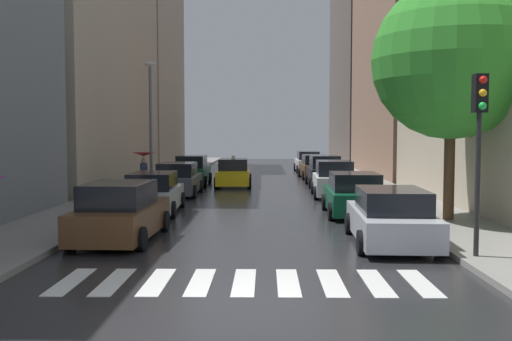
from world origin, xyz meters
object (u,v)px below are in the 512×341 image
(pedestrian_foreground, at_px, (144,162))
(parked_car_right_third, at_px, (334,180))
(street_tree_right, at_px, (452,60))
(lamp_post_left, at_px, (151,116))
(parked_car_left_fourth, at_px, (192,171))
(taxi_midroad, at_px, (234,173))
(parked_car_left_third, at_px, (178,180))
(parked_car_right_second, at_px, (354,195))
(traffic_light_right_corner, at_px, (479,124))
(parked_car_right_fifth, at_px, (315,167))
(parked_car_left_nearest, at_px, (121,213))
(parked_car_left_second, at_px, (153,194))
(parked_car_right_fourth, at_px, (324,172))
(parked_car_right_sixth, at_px, (308,162))
(parked_car_right_nearest, at_px, (391,218))

(pedestrian_foreground, bearing_deg, parked_car_right_third, -71.20)
(street_tree_right, relative_size, lamp_post_left, 1.21)
(parked_car_left_fourth, xyz_separation_m, taxi_midroad, (2.54, -0.91, -0.06))
(parked_car_left_third, bearing_deg, parked_car_right_second, -132.35)
(parked_car_right_third, relative_size, traffic_light_right_corner, 0.96)
(parked_car_right_fifth, height_order, street_tree_right, street_tree_right)
(parked_car_left_nearest, relative_size, parked_car_right_fifth, 1.13)
(parked_car_left_fourth, relative_size, traffic_light_right_corner, 1.04)
(parked_car_left_nearest, relative_size, lamp_post_left, 0.70)
(street_tree_right, bearing_deg, parked_car_left_third, 140.25)
(traffic_light_right_corner, bearing_deg, parked_car_left_third, 122.49)
(street_tree_right, bearing_deg, traffic_light_right_corner, -101.73)
(parked_car_right_second, height_order, traffic_light_right_corner, traffic_light_right_corner)
(parked_car_left_third, height_order, parked_car_right_third, parked_car_right_third)
(parked_car_left_second, height_order, parked_car_left_third, parked_car_left_third)
(parked_car_left_third, bearing_deg, street_tree_right, -130.05)
(parked_car_right_fourth, height_order, pedestrian_foreground, pedestrian_foreground)
(parked_car_left_nearest, xyz_separation_m, parked_car_right_fifth, (7.54, 22.88, -0.02))
(parked_car_right_third, bearing_deg, lamp_post_left, 79.26)
(parked_car_right_sixth, xyz_separation_m, pedestrian_foreground, (-9.35, -18.08, 0.88))
(parked_car_right_fifth, bearing_deg, parked_car_right_second, 177.48)
(taxi_midroad, xyz_separation_m, lamp_post_left, (-4.12, -3.48, 3.24))
(parked_car_left_second, bearing_deg, parked_car_right_third, -55.38)
(parked_car_left_second, height_order, traffic_light_right_corner, traffic_light_right_corner)
(parked_car_left_second, relative_size, parked_car_left_third, 1.04)
(taxi_midroad, bearing_deg, parked_car_left_fourth, 69.18)
(street_tree_right, xyz_separation_m, lamp_post_left, (-12.23, 10.18, -1.53))
(parked_car_right_fifth, xyz_separation_m, taxi_midroad, (-5.26, -5.96, -0.00))
(parked_car_right_third, xyz_separation_m, parked_car_right_fifth, (0.08, 11.50, -0.06))
(taxi_midroad, bearing_deg, parked_car_right_second, -157.34)
(parked_car_right_third, distance_m, parked_car_right_fourth, 5.62)
(parked_car_right_second, bearing_deg, parked_car_left_third, 49.10)
(pedestrian_foreground, bearing_deg, parked_car_right_fifth, -19.99)
(parked_car_left_third, height_order, parked_car_right_nearest, parked_car_left_third)
(parked_car_right_nearest, bearing_deg, taxi_midroad, 19.53)
(parked_car_left_fourth, bearing_deg, parked_car_left_third, -179.77)
(parked_car_right_sixth, bearing_deg, traffic_light_right_corner, -178.15)
(street_tree_right, bearing_deg, parked_car_right_second, 147.10)
(parked_car_right_sixth, height_order, traffic_light_right_corner, traffic_light_right_corner)
(pedestrian_foreground, bearing_deg, parked_car_left_second, -145.16)
(parked_car_right_nearest, bearing_deg, pedestrian_foreground, 40.79)
(parked_car_left_third, xyz_separation_m, taxi_midroad, (2.51, 4.82, -0.00))
(taxi_midroad, relative_size, lamp_post_left, 0.68)
(parked_car_left_nearest, bearing_deg, parked_car_right_second, -53.73)
(parked_car_left_third, height_order, lamp_post_left, lamp_post_left)
(parked_car_right_second, bearing_deg, taxi_midroad, 24.94)
(parked_car_left_second, bearing_deg, parked_car_right_fourth, -36.55)
(street_tree_right, height_order, traffic_light_right_corner, street_tree_right)
(parked_car_left_third, xyz_separation_m, parked_car_right_second, (7.69, -6.94, -0.01))
(parked_car_right_third, xyz_separation_m, street_tree_right, (2.93, -8.12, 4.71))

